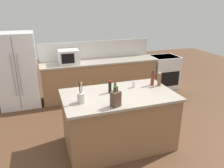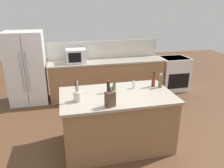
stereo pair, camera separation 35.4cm
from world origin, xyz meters
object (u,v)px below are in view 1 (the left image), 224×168
at_px(refrigerator, 18,70).
at_px(range_oven, 164,72).
at_px(microwave, 69,57).
at_px(utensil_crock, 81,97).
at_px(salt_shaker, 134,84).
at_px(knife_block, 116,99).
at_px(vinegar_bottle, 152,78).
at_px(soy_sauce_bottle, 110,87).
at_px(spice_jar_oregano, 115,87).
at_px(pepper_grinder, 159,79).

bearing_deg(refrigerator, range_oven, -0.76).
relative_size(microwave, utensil_crock, 1.50).
distance_m(refrigerator, salt_shaker, 2.87).
xyz_separation_m(range_oven, knife_block, (-2.40, -2.60, 0.59)).
bearing_deg(range_oven, utensil_crock, -140.72).
distance_m(refrigerator, range_oven, 3.88).
bearing_deg(vinegar_bottle, soy_sauce_bottle, -173.25).
distance_m(microwave, knife_block, 2.62).
xyz_separation_m(refrigerator, soy_sauce_bottle, (1.54, -2.15, 0.18)).
bearing_deg(soy_sauce_bottle, knife_block, -99.18).
height_order(refrigerator, salt_shaker, refrigerator).
bearing_deg(salt_shaker, vinegar_bottle, 0.02).
xyz_separation_m(utensil_crock, spice_jar_oregano, (0.64, 0.31, -0.02)).
distance_m(refrigerator, soy_sauce_bottle, 2.65).
height_order(knife_block, spice_jar_oregano, knife_block).
xyz_separation_m(pepper_grinder, vinegar_bottle, (-0.10, 0.06, 0.01)).
bearing_deg(soy_sauce_bottle, vinegar_bottle, 6.75).
bearing_deg(utensil_crock, microwave, 86.14).
distance_m(utensil_crock, pepper_grinder, 1.46).
xyz_separation_m(knife_block, spice_jar_oregano, (0.21, 0.59, -0.06)).
relative_size(utensil_crock, spice_jar_oregano, 2.58).
relative_size(refrigerator, spice_jar_oregano, 13.89).
bearing_deg(knife_block, spice_jar_oregano, 46.21).
distance_m(pepper_grinder, spice_jar_oregano, 0.81).
relative_size(utensil_crock, pepper_grinder, 1.31).
xyz_separation_m(refrigerator, range_oven, (3.86, -0.05, -0.39)).
xyz_separation_m(microwave, spice_jar_oregano, (0.48, -2.01, -0.11)).
xyz_separation_m(microwave, salt_shaker, (0.82, -2.00, -0.11)).
relative_size(microwave, vinegar_bottle, 1.82).
distance_m(pepper_grinder, soy_sauce_bottle, 0.93).
xyz_separation_m(microwave, knife_block, (0.28, -2.60, -0.05)).
relative_size(refrigerator, soy_sauce_bottle, 8.20).
height_order(utensil_crock, vinegar_bottle, utensil_crock).
bearing_deg(utensil_crock, soy_sauce_bottle, 23.55).
height_order(knife_block, pepper_grinder, knife_block).
xyz_separation_m(knife_block, salt_shaker, (0.55, 0.60, -0.05)).
bearing_deg(refrigerator, vinegar_bottle, -40.95).
bearing_deg(salt_shaker, knife_block, -132.34).
bearing_deg(salt_shaker, soy_sauce_bottle, -168.22).
bearing_deg(pepper_grinder, knife_block, -151.87).
bearing_deg(spice_jar_oregano, soy_sauce_bottle, -146.32).
height_order(range_oven, salt_shaker, salt_shaker).
distance_m(refrigerator, spice_jar_oregano, 2.65).
distance_m(refrigerator, pepper_grinder, 3.25).
bearing_deg(knife_block, microwave, 71.54).
bearing_deg(pepper_grinder, utensil_crock, -169.86).
distance_m(knife_block, pepper_grinder, 1.14).
bearing_deg(pepper_grinder, microwave, 121.91).
bearing_deg(salt_shaker, spice_jar_oregano, -177.54).
distance_m(spice_jar_oregano, vinegar_bottle, 0.70).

